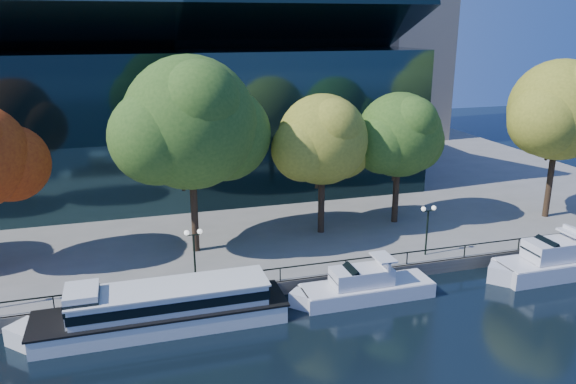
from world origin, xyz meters
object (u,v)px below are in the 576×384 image
object	(u,v)px
tree_3	(324,141)
tree_5	(562,112)
cruiser_near	(362,286)
lamp_1	(194,244)
lamp_2	(428,219)
tree_4	(401,137)
tour_boat	(155,307)
cruiser_far	(553,261)
tree_2	(193,126)

from	to	relation	value
tree_3	tree_5	size ratio (longest dim) A/B	0.82
cruiser_near	tree_5	world-z (taller)	tree_5
lamp_1	lamp_2	bearing A→B (deg)	0.00
tree_3	lamp_1	bearing A→B (deg)	-149.62
tree_4	tour_boat	bearing A→B (deg)	-153.48
cruiser_near	tree_4	xyz separation A→B (m)	(8.39, 11.34, 8.02)
cruiser_near	tree_3	bearing A→B (deg)	84.82
tour_boat	tree_4	distance (m)	26.20
cruiser_far	tree_5	world-z (taller)	tree_5
tree_5	lamp_2	size ratio (longest dim) A/B	3.63
tree_3	tree_5	distance (m)	22.06
tree_3	tree_4	distance (m)	7.45
tour_boat	lamp_2	xyz separation A→B (m)	(21.10, 3.52, 2.59)
tree_4	tree_5	xyz separation A→B (m)	(14.47, -2.71, 1.94)
tree_3	lamp_1	size ratio (longest dim) A/B	2.99
tree_3	cruiser_far	bearing A→B (deg)	-37.81
lamp_1	tree_5	bearing A→B (deg)	8.33
cruiser_far	tree_4	bearing A→B (deg)	120.99
lamp_2	tree_5	bearing A→B (deg)	17.44
tour_boat	cruiser_far	bearing A→B (deg)	-1.46
cruiser_near	tree_5	bearing A→B (deg)	20.67
cruiser_far	tree_3	world-z (taller)	tree_3
tree_3	tree_4	world-z (taller)	tree_3
tree_5	lamp_1	size ratio (longest dim) A/B	3.63
cruiser_far	tree_2	world-z (taller)	tree_2
tour_boat	lamp_1	bearing A→B (deg)	49.64
cruiser_far	tree_4	distance (m)	15.98
tree_2	tree_3	distance (m)	11.25
cruiser_far	tour_boat	bearing A→B (deg)	178.54
tree_4	lamp_2	distance (m)	9.25
tour_boat	tree_3	size ratio (longest dim) A/B	1.43
lamp_1	cruiser_near	bearing A→B (deg)	-18.28
cruiser_far	tree_3	size ratio (longest dim) A/B	0.92
tour_boat	tree_4	bearing A→B (deg)	26.52
cruiser_near	lamp_1	distance (m)	12.05
cruiser_far	cruiser_near	bearing A→B (deg)	177.73
tour_boat	cruiser_near	xyz separation A→B (m)	(14.05, -0.14, -0.45)
tree_5	tree_2	bearing A→B (deg)	178.31
tree_4	lamp_2	size ratio (longest dim) A/B	2.94
cruiser_far	tree_4	world-z (taller)	tree_4
lamp_1	tree_2	bearing A→B (deg)	80.08
tree_3	lamp_2	bearing A→B (deg)	-49.30
cruiser_far	tree_3	bearing A→B (deg)	142.19
cruiser_near	lamp_1	size ratio (longest dim) A/B	2.58
cruiser_near	cruiser_far	world-z (taller)	cruiser_far
tree_5	lamp_2	distance (m)	17.96
cruiser_near	lamp_2	distance (m)	8.50
cruiser_near	tree_5	xyz separation A→B (m)	(22.86, 8.62, 9.96)
tour_boat	cruiser_near	bearing A→B (deg)	-0.56
tree_3	tree_4	size ratio (longest dim) A/B	1.02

